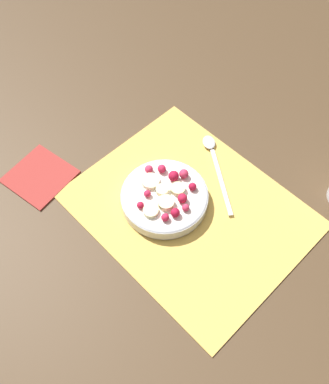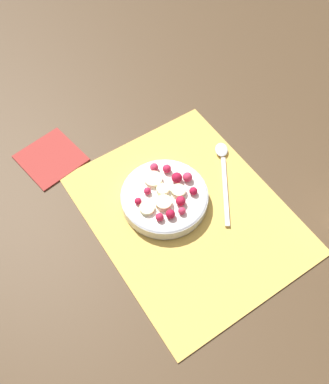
{
  "view_description": "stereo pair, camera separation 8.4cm",
  "coord_description": "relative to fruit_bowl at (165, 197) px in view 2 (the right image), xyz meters",
  "views": [
    {
      "loc": [
        -0.27,
        0.34,
        0.75
      ],
      "look_at": [
        0.05,
        0.02,
        0.04
      ],
      "focal_mm": 40.0,
      "sensor_mm": 36.0,
      "label": 1
    },
    {
      "loc": [
        -0.33,
        0.27,
        0.75
      ],
      "look_at": [
        0.05,
        0.02,
        0.04
      ],
      "focal_mm": 40.0,
      "sensor_mm": 36.0,
      "label": 2
    }
  ],
  "objects": [
    {
      "name": "ground_plane",
      "position": [
        -0.05,
        -0.02,
        -0.02
      ],
      "size": [
        3.0,
        3.0,
        0.0
      ],
      "primitive_type": "plane",
      "color": "#4C3823"
    },
    {
      "name": "placemat",
      "position": [
        -0.05,
        -0.02,
        -0.02
      ],
      "size": [
        0.45,
        0.36,
        0.01
      ],
      "color": "#E0B251",
      "rests_on": "ground_plane"
    },
    {
      "name": "fruit_bowl",
      "position": [
        0.0,
        0.0,
        0.0
      ],
      "size": [
        0.17,
        0.17,
        0.05
      ],
      "color": "silver",
      "rests_on": "placemat"
    },
    {
      "name": "spoon",
      "position": [
        0.0,
        -0.15,
        -0.01
      ],
      "size": [
        0.18,
        0.13,
        0.01
      ],
      "rotation": [
        0.0,
        0.0,
        5.68
      ],
      "color": "silver",
      "rests_on": "placemat"
    },
    {
      "name": "napkin",
      "position": [
        0.23,
        0.14,
        -0.02
      ],
      "size": [
        0.14,
        0.14,
        0.01
      ],
      "color": "#A3332D",
      "rests_on": "ground_plane"
    }
  ]
}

